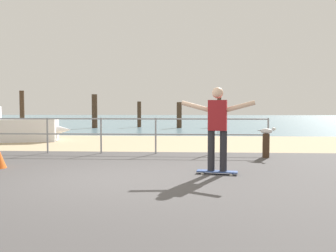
{
  "coord_description": "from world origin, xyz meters",
  "views": [
    {
      "loc": [
        1.54,
        -6.21,
        1.32
      ],
      "look_at": [
        1.06,
        2.0,
        0.9
      ],
      "focal_mm": 36.95,
      "sensor_mm": 36.0,
      "label": 1
    }
  ],
  "objects_px": {
    "skateboard": "(217,172)",
    "seagull": "(267,131)",
    "skateboarder": "(217,124)",
    "sailboat": "(3,129)",
    "bollard_short": "(266,146)"
  },
  "relations": [
    {
      "from": "sailboat",
      "to": "skateboard",
      "type": "distance_m",
      "value": 10.13
    },
    {
      "from": "skateboard",
      "to": "seagull",
      "type": "distance_m",
      "value": 2.87
    },
    {
      "from": "skateboard",
      "to": "seagull",
      "type": "xyz_separation_m",
      "value": [
        1.49,
        2.36,
        0.66
      ]
    },
    {
      "from": "sailboat",
      "to": "seagull",
      "type": "bearing_deg",
      "value": -23.11
    },
    {
      "from": "skateboarder",
      "to": "seagull",
      "type": "distance_m",
      "value": 2.81
    },
    {
      "from": "bollard_short",
      "to": "seagull",
      "type": "xyz_separation_m",
      "value": [
        0.01,
        -0.01,
        0.4
      ]
    },
    {
      "from": "sailboat",
      "to": "skateboarder",
      "type": "distance_m",
      "value": 10.13
    },
    {
      "from": "sailboat",
      "to": "skateboarder",
      "type": "xyz_separation_m",
      "value": [
        7.87,
        -6.36,
        0.5
      ]
    },
    {
      "from": "skateboarder",
      "to": "seagull",
      "type": "bearing_deg",
      "value": 57.73
    },
    {
      "from": "skateboard",
      "to": "sailboat",
      "type": "bearing_deg",
      "value": 141.08
    },
    {
      "from": "skateboard",
      "to": "seagull",
      "type": "height_order",
      "value": "seagull"
    },
    {
      "from": "bollard_short",
      "to": "skateboard",
      "type": "bearing_deg",
      "value": -121.93
    },
    {
      "from": "skateboarder",
      "to": "sailboat",
      "type": "bearing_deg",
      "value": 141.08
    },
    {
      "from": "sailboat",
      "to": "skateboard",
      "type": "bearing_deg",
      "value": -38.92
    },
    {
      "from": "skateboarder",
      "to": "bollard_short",
      "type": "height_order",
      "value": "skateboarder"
    }
  ]
}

